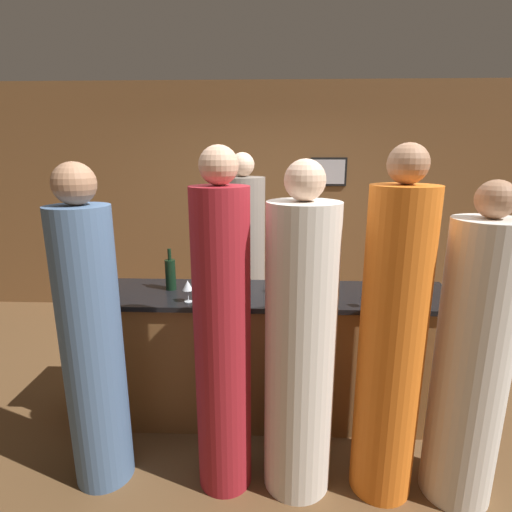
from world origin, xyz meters
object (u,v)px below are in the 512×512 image
(guest_3, at_px, (223,339))
(wine_bottle_1, at_px, (170,274))
(guest_0, at_px, (471,362))
(bartender, at_px, (243,271))
(wine_bottle_0, at_px, (302,285))
(guest_1, at_px, (300,348))
(wine_bottle_2, at_px, (320,283))
(guest_4, at_px, (391,344))
(guest_2, at_px, (92,343))
(ice_bucket, at_px, (327,279))

(guest_3, bearing_deg, wine_bottle_1, 122.71)
(guest_0, xyz_separation_m, guest_3, (-1.38, 0.03, 0.10))
(bartender, height_order, wine_bottle_0, bartender)
(guest_1, relative_size, wine_bottle_1, 6.29)
(guest_1, distance_m, wine_bottle_2, 0.59)
(bartender, relative_size, guest_0, 1.07)
(guest_0, relative_size, wine_bottle_0, 6.62)
(guest_0, bearing_deg, guest_4, 176.69)
(guest_2, xyz_separation_m, guest_4, (1.70, -0.02, 0.04))
(guest_1, xyz_separation_m, wine_bottle_1, (-0.91, 0.72, 0.21))
(bartender, relative_size, wine_bottle_0, 7.10)
(guest_2, bearing_deg, wine_bottle_0, 22.72)
(guest_3, xyz_separation_m, wine_bottle_2, (0.61, 0.53, 0.16))
(guest_0, distance_m, guest_2, 2.14)
(ice_bucket, bearing_deg, wine_bottle_0, -131.17)
(guest_1, bearing_deg, wine_bottle_2, 72.14)
(guest_2, relative_size, wine_bottle_2, 6.15)
(wine_bottle_2, bearing_deg, guest_2, -159.33)
(guest_0, relative_size, ice_bucket, 11.38)
(guest_2, distance_m, ice_bucket, 1.64)
(guest_0, distance_m, wine_bottle_0, 1.09)
(guest_4, distance_m, wine_bottle_1, 1.60)
(guest_0, height_order, guest_1, guest_1)
(guest_1, xyz_separation_m, ice_bucket, (0.25, 0.76, 0.17))
(wine_bottle_0, height_order, wine_bottle_2, wine_bottle_2)
(bartender, bearing_deg, guest_4, 121.90)
(bartender, xyz_separation_m, guest_1, (0.42, -1.47, -0.02))
(guest_1, relative_size, wine_bottle_0, 6.97)
(guest_0, relative_size, wine_bottle_2, 5.88)
(wine_bottle_2, bearing_deg, wine_bottle_1, 169.47)
(wine_bottle_1, bearing_deg, ice_bucket, 1.70)
(guest_4, distance_m, ice_bucket, 0.82)
(bartender, relative_size, wine_bottle_2, 6.31)
(guest_2, height_order, guest_3, guest_3)
(guest_1, height_order, ice_bucket, guest_1)
(guest_0, xyz_separation_m, guest_2, (-2.14, 0.05, 0.05))
(wine_bottle_2, relative_size, ice_bucket, 1.94)
(guest_0, xyz_separation_m, wine_bottle_1, (-1.85, 0.76, 0.26))
(bartender, xyz_separation_m, guest_0, (1.36, -1.51, -0.06))
(wine_bottle_1, xyz_separation_m, wine_bottle_2, (1.08, -0.20, 0.01))
(guest_3, bearing_deg, ice_bucket, 48.07)
(bartender, bearing_deg, guest_0, 131.99)
(guest_3, height_order, wine_bottle_1, guest_3)
(wine_bottle_1, relative_size, ice_bucket, 1.91)
(guest_2, height_order, wine_bottle_1, guest_2)
(guest_0, relative_size, guest_4, 0.91)
(guest_3, bearing_deg, guest_4, -0.55)
(guest_0, height_order, guest_3, guest_3)
(guest_0, distance_m, wine_bottle_1, 2.01)
(guest_3, height_order, guest_4, guest_4)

